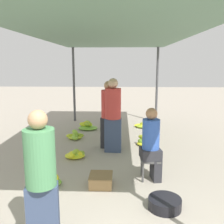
# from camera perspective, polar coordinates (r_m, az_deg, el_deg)

# --- Properties ---
(canopy_post_back_left) EXTENTS (0.08, 0.08, 2.58)m
(canopy_post_back_left) POSITION_cam_1_polar(r_m,az_deg,el_deg) (8.89, -8.69, 6.13)
(canopy_post_back_left) COLOR #4C4C51
(canopy_post_back_left) RESTS_ON ground
(canopy_post_back_right) EXTENTS (0.08, 0.08, 2.58)m
(canopy_post_back_right) POSITION_cam_1_polar(r_m,az_deg,el_deg) (8.82, 10.24, 6.04)
(canopy_post_back_right) COLOR #4C4C51
(canopy_post_back_right) RESTS_ON ground
(canopy_tarp) EXTENTS (3.30, 6.80, 0.04)m
(canopy_tarp) POSITION_cam_1_polar(r_m,az_deg,el_deg) (5.54, -0.11, 16.93)
(canopy_tarp) COLOR #567A60
(canopy_tarp) RESTS_ON canopy_post_front_left
(vendor_foreground) EXTENTS (0.39, 0.39, 1.56)m
(vendor_foreground) POSITION_cam_1_polar(r_m,az_deg,el_deg) (2.90, -15.89, -14.26)
(vendor_foreground) COLOR #384766
(vendor_foreground) RESTS_ON ground
(stool) EXTENTS (0.34, 0.34, 0.39)m
(stool) POSITION_cam_1_polar(r_m,az_deg,el_deg) (4.54, 8.70, -11.27)
(stool) COLOR #4C4C4C
(stool) RESTS_ON ground
(vendor_seated) EXTENTS (0.38, 0.38, 1.29)m
(vendor_seated) POSITION_cam_1_polar(r_m,az_deg,el_deg) (4.42, 9.08, -7.05)
(vendor_seated) COLOR #2D2D33
(vendor_seated) RESTS_ON ground
(basin_black) EXTENTS (0.47, 0.47, 0.15)m
(basin_black) POSITION_cam_1_polar(r_m,az_deg,el_deg) (3.84, 11.95, -19.76)
(basin_black) COLOR black
(basin_black) RESTS_ON ground
(banana_pile_left_0) EXTENTS (0.38, 0.52, 0.20)m
(banana_pile_left_0) POSITION_cam_1_polar(r_m,az_deg,el_deg) (4.47, -14.00, -15.23)
(banana_pile_left_0) COLOR #76B437
(banana_pile_left_0) RESTS_ON ground
(banana_pile_left_1) EXTENTS (0.52, 0.46, 0.26)m
(banana_pile_left_1) POSITION_cam_1_polar(r_m,az_deg,el_deg) (6.90, -8.46, -5.45)
(banana_pile_left_1) COLOR #9EC430
(banana_pile_left_1) RESTS_ON ground
(banana_pile_left_2) EXTENTS (0.46, 0.44, 0.19)m
(banana_pile_left_2) POSITION_cam_1_polar(r_m,az_deg,el_deg) (5.58, -8.27, -9.54)
(banana_pile_left_2) COLOR #B0CB2D
(banana_pile_left_2) RESTS_ON ground
(banana_pile_left_3) EXTENTS (0.62, 0.52, 0.28)m
(banana_pile_left_3) POSITION_cam_1_polar(r_m,az_deg,el_deg) (7.84, -5.65, -3.14)
(banana_pile_left_3) COLOR #B2CC2C
(banana_pile_left_3) RESTS_ON ground
(banana_pile_right_0) EXTENTS (0.37, 0.35, 0.27)m
(banana_pile_right_0) POSITION_cam_1_polar(r_m,az_deg,el_deg) (6.36, 7.25, -6.59)
(banana_pile_right_0) COLOR #B2CB2C
(banana_pile_right_0) RESTS_ON ground
(banana_pile_right_1) EXTENTS (0.53, 0.46, 0.16)m
(banana_pile_right_1) POSITION_cam_1_polar(r_m,az_deg,el_deg) (8.12, 7.10, -3.07)
(banana_pile_right_1) COLOR yellow
(banana_pile_right_1) RESTS_ON ground
(crate_near) EXTENTS (0.39, 0.39, 0.20)m
(crate_near) POSITION_cam_1_polar(r_m,az_deg,el_deg) (4.34, -2.54, -15.32)
(crate_near) COLOR #9E7A4C
(crate_near) RESTS_ON ground
(shopper_walking_mid) EXTENTS (0.41, 0.41, 1.63)m
(shopper_walking_mid) POSITION_cam_1_polar(r_m,az_deg,el_deg) (5.95, -0.79, -0.42)
(shopper_walking_mid) COLOR #2D2D33
(shopper_walking_mid) RESTS_ON ground
(shopper_walking_far) EXTENTS (0.39, 0.38, 1.71)m
(shopper_walking_far) POSITION_cam_1_polar(r_m,az_deg,el_deg) (5.69, 0.23, -0.56)
(shopper_walking_far) COLOR #384766
(shopper_walking_far) RESTS_ON ground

